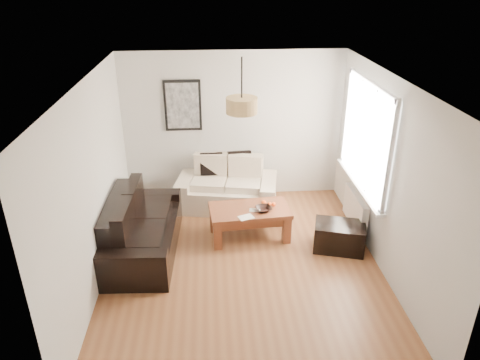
{
  "coord_description": "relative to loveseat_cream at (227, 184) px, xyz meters",
  "views": [
    {
      "loc": [
        -0.41,
        -5.16,
        3.78
      ],
      "look_at": [
        0.0,
        0.6,
        1.05
      ],
      "focal_mm": 33.46,
      "sensor_mm": 36.0,
      "label": 1
    }
  ],
  "objects": [
    {
      "name": "wall_right",
      "position": [
        2.04,
        -1.78,
        0.88
      ],
      "size": [
        0.04,
        4.5,
        2.6
      ],
      "primitive_type": null,
      "color": "silver",
      "rests_on": "floor"
    },
    {
      "name": "sofa_leather",
      "position": [
        -1.29,
        -1.31,
        0.0
      ],
      "size": [
        1.03,
        1.98,
        0.84
      ],
      "primitive_type": null,
      "rotation": [
        0.0,
        0.0,
        1.53
      ],
      "color": "black",
      "rests_on": "floor"
    },
    {
      "name": "cushion_left",
      "position": [
        -0.26,
        0.2,
        0.3
      ],
      "size": [
        0.39,
        0.12,
        0.39
      ],
      "primitive_type": "cube",
      "rotation": [
        0.0,
        0.0,
        0.0
      ],
      "color": "black",
      "rests_on": "loveseat_cream"
    },
    {
      "name": "loveseat_cream",
      "position": [
        0.0,
        0.0,
        0.0
      ],
      "size": [
        1.81,
        1.2,
        0.83
      ],
      "primitive_type": null,
      "rotation": [
        0.0,
        0.0,
        -0.18
      ],
      "color": "beige",
      "rests_on": "floor"
    },
    {
      "name": "fruit_bowl",
      "position": [
        0.5,
        -1.11,
        0.1
      ],
      "size": [
        0.29,
        0.29,
        0.06
      ],
      "primitive_type": "imported",
      "rotation": [
        0.0,
        0.0,
        0.22
      ],
      "color": "black",
      "rests_on": "coffee_table"
    },
    {
      "name": "pendant_shade",
      "position": [
        0.14,
        -1.48,
        1.81
      ],
      "size": [
        0.4,
        0.4,
        0.2
      ],
      "primitive_type": "cylinder",
      "color": "tan",
      "rests_on": "ceiling"
    },
    {
      "name": "wall_front",
      "position": [
        0.14,
        -4.03,
        0.88
      ],
      "size": [
        3.8,
        0.04,
        2.6
      ],
      "primitive_type": null,
      "color": "silver",
      "rests_on": "floor"
    },
    {
      "name": "orange_b",
      "position": [
        0.67,
        -0.99,
        0.11
      ],
      "size": [
        0.08,
        0.08,
        0.07
      ],
      "primitive_type": "sphere",
      "rotation": [
        0.0,
        0.0,
        0.13
      ],
      "color": "#FF5515",
      "rests_on": "fruit_bowl"
    },
    {
      "name": "orange_a",
      "position": [
        0.61,
        -0.98,
        0.11
      ],
      "size": [
        0.07,
        0.07,
        0.07
      ],
      "primitive_type": "sphere",
      "rotation": [
        0.0,
        0.0,
        -0.13
      ],
      "color": "#F05114",
      "rests_on": "fruit_bowl"
    },
    {
      "name": "cushion_right",
      "position": [
        0.23,
        0.2,
        0.31
      ],
      "size": [
        0.41,
        0.16,
        0.4
      ],
      "primitive_type": "cube",
      "rotation": [
        0.0,
        0.0,
        0.1
      ],
      "color": "black",
      "rests_on": "loveseat_cream"
    },
    {
      "name": "papers",
      "position": [
        0.22,
        -1.29,
        0.08
      ],
      "size": [
        0.26,
        0.22,
        0.01
      ],
      "primitive_type": "cube",
      "rotation": [
        0.0,
        0.0,
        0.38
      ],
      "color": "beige",
      "rests_on": "coffee_table"
    },
    {
      "name": "ottoman",
      "position": [
        1.59,
        -1.46,
        -0.21
      ],
      "size": [
        0.82,
        0.64,
        0.41
      ],
      "primitive_type": "cube",
      "rotation": [
        0.0,
        0.0,
        -0.27
      ],
      "color": "black",
      "rests_on": "floor"
    },
    {
      "name": "window_bay",
      "position": [
        2.0,
        -0.98,
        1.18
      ],
      "size": [
        0.14,
        1.9,
        1.6
      ],
      "primitive_type": null,
      "color": "white",
      "rests_on": "wall_right"
    },
    {
      "name": "poster",
      "position": [
        -0.71,
        0.44,
        1.28
      ],
      "size": [
        0.62,
        0.04,
        0.87
      ],
      "primitive_type": null,
      "color": "black",
      "rests_on": "wall_back"
    },
    {
      "name": "wall_back",
      "position": [
        0.14,
        0.47,
        0.88
      ],
      "size": [
        3.8,
        0.04,
        2.6
      ],
      "primitive_type": null,
      "color": "silver",
      "rests_on": "floor"
    },
    {
      "name": "floor",
      "position": [
        0.14,
        -1.78,
        -0.42
      ],
      "size": [
        4.5,
        4.5,
        0.0
      ],
      "primitive_type": "plane",
      "color": "brown",
      "rests_on": "ground"
    },
    {
      "name": "coffee_table",
      "position": [
        0.3,
        -1.02,
        -0.17
      ],
      "size": [
        1.26,
        0.77,
        0.49
      ],
      "primitive_type": null,
      "rotation": [
        0.0,
        0.0,
        0.09
      ],
      "color": "brown",
      "rests_on": "floor"
    },
    {
      "name": "wall_left",
      "position": [
        -1.76,
        -1.78,
        0.88
      ],
      "size": [
        0.04,
        4.5,
        2.6
      ],
      "primitive_type": null,
      "color": "silver",
      "rests_on": "floor"
    },
    {
      "name": "orange_c",
      "position": [
        0.53,
        -0.93,
        0.11
      ],
      "size": [
        0.09,
        0.09,
        0.08
      ],
      "primitive_type": "sphere",
      "rotation": [
        0.0,
        0.0,
        0.19
      ],
      "color": "#F35014",
      "rests_on": "fruit_bowl"
    },
    {
      "name": "radiator",
      "position": [
        1.96,
        -0.98,
        -0.04
      ],
      "size": [
        0.1,
        0.9,
        0.52
      ],
      "primitive_type": "cube",
      "color": "white",
      "rests_on": "wall_right"
    },
    {
      "name": "ceiling",
      "position": [
        0.14,
        -1.78,
        2.18
      ],
      "size": [
        3.8,
        4.5,
        0.0
      ],
      "primitive_type": null,
      "color": "white",
      "rests_on": "floor"
    }
  ]
}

